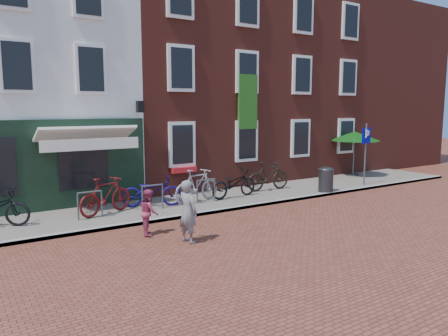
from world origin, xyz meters
TOP-DOWN VIEW (x-y plane):
  - ground at (0.00, 0.00)m, footprint 80.00×80.00m
  - sidewalk at (1.00, 1.50)m, footprint 24.00×3.00m
  - building_stucco at (-5.00, 7.00)m, footprint 8.00×8.00m
  - building_brick_mid at (2.00, 7.00)m, footprint 6.00×8.00m
  - building_brick_right at (8.00, 7.00)m, footprint 6.00×8.00m
  - filler_right at (14.50, 7.00)m, footprint 7.00×8.00m
  - litter_bin at (5.41, 0.30)m, footprint 0.57×0.57m
  - parking_sign at (7.94, 0.50)m, footprint 0.50×0.08m
  - parasol at (9.47, 2.40)m, footprint 2.41×2.41m
  - woman at (-2.01, -2.14)m, footprint 0.54×0.67m
  - boy at (-2.55, -0.98)m, footprint 0.64×0.72m
  - bicycle_1 at (-2.94, 1.45)m, footprint 2.00×1.19m
  - bicycle_2 at (-1.32, 1.65)m, footprint 2.10×1.37m
  - bicycle_3 at (0.28, 1.45)m, footprint 2.00×0.92m
  - bicycle_4 at (1.77, 1.36)m, footprint 2.05×0.88m
  - bicycle_5 at (3.70, 1.74)m, footprint 1.96×0.66m

SIDE VIEW (x-z plane):
  - ground at x=0.00m, z-range 0.00..0.00m
  - sidewalk at x=1.00m, z-range 0.00..0.10m
  - boy at x=-2.55m, z-range 0.00..1.24m
  - bicycle_2 at x=-1.32m, z-range 0.10..1.14m
  - bicycle_4 at x=1.77m, z-range 0.10..1.14m
  - litter_bin at x=5.41m, z-range 0.12..1.17m
  - bicycle_1 at x=-2.94m, z-range 0.10..1.26m
  - bicycle_3 at x=0.28m, z-range 0.10..1.26m
  - bicycle_5 at x=3.70m, z-range 0.10..1.26m
  - woman at x=-2.01m, z-range 0.00..1.60m
  - parking_sign at x=7.94m, z-range 0.50..3.12m
  - parasol at x=9.47m, z-range 0.98..3.23m
  - building_stucco at x=-5.00m, z-range 0.00..9.00m
  - filler_right at x=14.50m, z-range 0.00..9.00m
  - building_brick_mid at x=2.00m, z-range 0.00..10.00m
  - building_brick_right at x=8.00m, z-range 0.00..10.00m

